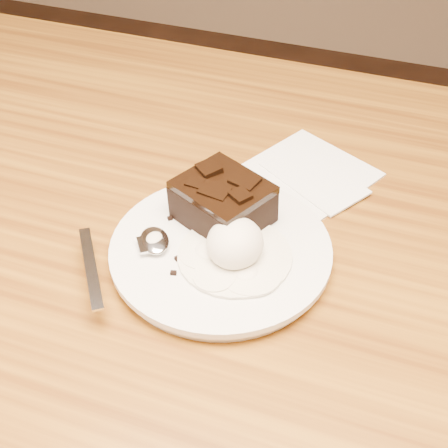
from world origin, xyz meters
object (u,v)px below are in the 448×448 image
(dining_table, at_px, (186,400))
(spoon, at_px, (155,242))
(brownie, at_px, (223,204))
(napkin, at_px, (307,172))
(ice_cream_scoop, at_px, (235,243))
(plate, at_px, (221,252))

(dining_table, relative_size, spoon, 7.15)
(brownie, xyz_separation_m, napkin, (0.06, 0.13, -0.04))
(dining_table, distance_m, napkin, 0.42)
(ice_cream_scoop, bearing_deg, dining_table, 148.27)
(brownie, distance_m, spoon, 0.08)
(spoon, bearing_deg, ice_cream_scoop, -27.80)
(brownie, height_order, napkin, brownie)
(brownie, relative_size, ice_cream_scoop, 1.47)
(plate, distance_m, brownie, 0.05)
(brownie, xyz_separation_m, spoon, (-0.05, -0.06, -0.02))
(napkin, bearing_deg, brownie, -114.79)
(plate, xyz_separation_m, ice_cream_scoop, (0.02, -0.01, 0.03))
(ice_cream_scoop, bearing_deg, spoon, -172.06)
(dining_table, xyz_separation_m, spoon, (0.01, -0.07, 0.40))
(ice_cream_scoop, xyz_separation_m, napkin, (0.03, 0.18, -0.04))
(ice_cream_scoop, distance_m, spoon, 0.08)
(spoon, xyz_separation_m, napkin, (0.11, 0.19, -0.02))
(brownie, bearing_deg, napkin, 65.21)
(brownie, height_order, ice_cream_scoop, ice_cream_scoop)
(plate, relative_size, brownie, 2.58)
(plate, distance_m, spoon, 0.07)
(brownie, xyz_separation_m, ice_cream_scoop, (0.03, -0.05, -0.00))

